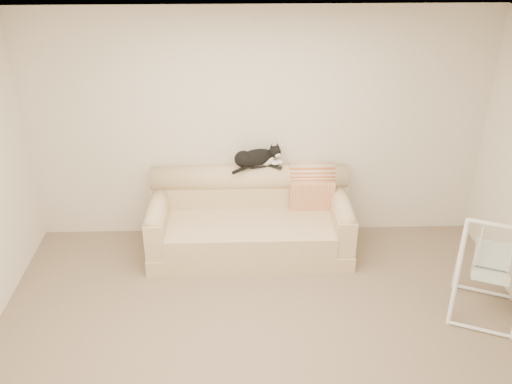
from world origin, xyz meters
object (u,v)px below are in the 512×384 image
sofa (250,221)px  baby_swing (491,269)px  remote_b (275,166)px  tuxedo_cat (256,158)px  remote_a (258,166)px

sofa → baby_swing: size_ratio=2.21×
sofa → baby_swing: baby_swing is taller
remote_b → sofa: bearing=-141.8°
baby_swing → remote_b: bearing=144.3°
tuxedo_cat → remote_a: bearing=-8.7°
sofa → tuxedo_cat: (0.08, 0.23, 0.66)m
sofa → remote_b: 0.66m
sofa → remote_b: bearing=38.2°
remote_b → baby_swing: bearing=-35.7°
sofa → tuxedo_cat: bearing=71.6°
baby_swing → tuxedo_cat: bearing=146.8°
remote_a → baby_swing: size_ratio=0.19×
remote_a → baby_swing: baby_swing is taller
remote_b → tuxedo_cat: bearing=177.4°
remote_a → tuxedo_cat: bearing=171.3°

